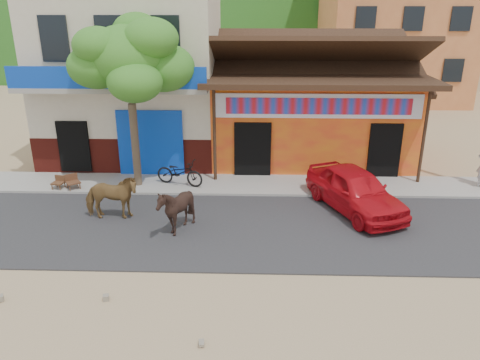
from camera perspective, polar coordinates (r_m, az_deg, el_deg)
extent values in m
plane|color=#9E825B|center=(12.01, 3.19, -11.45)|extent=(120.00, 120.00, 0.00)
cube|color=#28282B|center=(14.18, 3.00, -5.97)|extent=(60.00, 5.00, 0.04)
cube|color=gray|center=(17.36, 2.81, -0.64)|extent=(60.00, 2.00, 0.12)
cube|color=orange|center=(20.81, 8.31, 7.83)|extent=(8.00, 6.00, 3.60)
cube|color=beige|center=(21.01, -12.71, 12.39)|extent=(7.00, 6.00, 7.00)
cube|color=#CC723F|center=(35.41, 18.18, 19.22)|extent=(9.00, 9.00, 12.00)
imported|color=brown|center=(15.00, -15.43, -2.04)|extent=(1.75, 0.85, 1.46)
imported|color=black|center=(13.76, -7.79, -3.55)|extent=(1.67, 1.59, 1.47)
imported|color=red|center=(15.55, 13.84, -1.17)|extent=(3.14, 4.44, 1.40)
imported|color=black|center=(17.20, -7.37, 0.93)|extent=(1.94, 1.18, 0.96)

